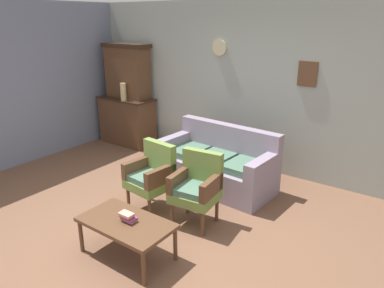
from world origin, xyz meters
The scene contains 10 objects.
ground_plane centered at (0.00, 0.00, 0.00)m, with size 7.68×7.68×0.00m, color brown.
wall_back_with_decor centered at (0.00, 2.63, 1.35)m, with size 6.40×0.09×2.70m.
side_cabinet centered at (-2.52, 2.25, 0.47)m, with size 1.16×0.55×0.93m.
cabinet_upper_hutch centered at (-2.52, 2.33, 1.45)m, with size 0.99×0.38×1.03m.
vase_on_cabinet centered at (-2.39, 2.06, 1.09)m, with size 0.11×0.11×0.33m, color tan.
floral_couch centered at (0.01, 1.62, 0.33)m, with size 1.77×0.90×0.90m.
armchair_by_doorway centered at (-0.32, 0.52, 0.50)m, with size 0.57×0.54×0.90m.
armchair_row_middle centered at (0.35, 0.59, 0.50)m, with size 0.57×0.55×0.90m.
coffee_table centered at (0.15, -0.40, 0.38)m, with size 1.00×0.56×0.42m.
book_stack_on_table centered at (0.17, -0.39, 0.47)m, with size 0.17×0.12×0.10m.
Camera 1 is at (2.62, -2.65, 2.42)m, focal length 33.78 mm.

